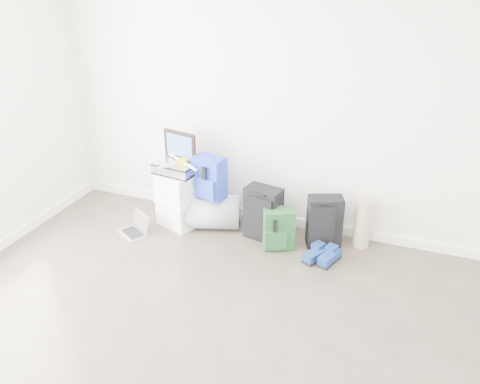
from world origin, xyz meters
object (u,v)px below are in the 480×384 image
at_px(carry_on, 324,222).
at_px(large_suitcase, 263,214).
at_px(briefcase, 177,167).
at_px(boxes_stack, 178,199).
at_px(duffel_bag, 211,212).
at_px(laptop, 136,228).

bearing_deg(carry_on, large_suitcase, 165.49).
xyz_separation_m(large_suitcase, carry_on, (0.62, 0.08, -0.02)).
bearing_deg(briefcase, large_suitcase, 10.27).
height_order(boxes_stack, large_suitcase, boxes_stack).
xyz_separation_m(boxes_stack, duffel_bag, (0.35, 0.07, -0.12)).
xyz_separation_m(duffel_bag, carry_on, (1.20, 0.06, 0.08)).
distance_m(large_suitcase, laptop, 1.35).
distance_m(carry_on, laptop, 1.96).
xyz_separation_m(boxes_stack, laptop, (-0.34, -0.34, -0.25)).
bearing_deg(laptop, carry_on, 45.25).
bearing_deg(duffel_bag, briefcase, 173.07).
bearing_deg(briefcase, boxes_stack, 0.00).
distance_m(boxes_stack, large_suitcase, 0.94).
relative_size(briefcase, large_suitcase, 0.75).
relative_size(briefcase, laptop, 1.13).
height_order(briefcase, carry_on, briefcase).
xyz_separation_m(large_suitcase, laptop, (-1.28, -0.39, -0.23)).
distance_m(boxes_stack, laptop, 0.54).
bearing_deg(briefcase, laptop, -128.11).
bearing_deg(duffel_bag, carry_on, -14.43).
bearing_deg(laptop, briefcase, 76.04).
relative_size(boxes_stack, large_suitcase, 1.08).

